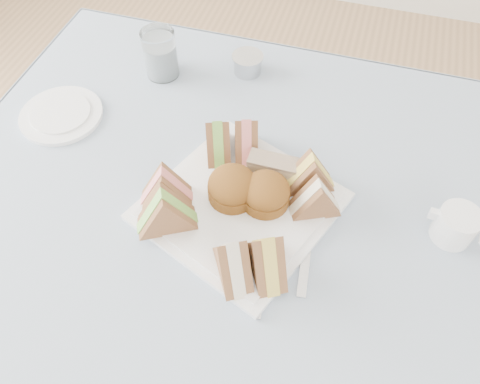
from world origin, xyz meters
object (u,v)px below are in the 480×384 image
(table, at_px, (208,290))
(serving_plate, at_px, (240,206))
(water_glass, at_px, (160,54))
(creamer_jug, at_px, (456,225))

(table, xyz_separation_m, serving_plate, (0.08, 0.01, 0.38))
(serving_plate, bearing_deg, water_glass, 153.52)
(creamer_jug, bearing_deg, serving_plate, -167.18)
(table, height_order, creamer_jug, creamer_jug)
(serving_plate, xyz_separation_m, creamer_jug, (0.37, 0.05, 0.03))
(serving_plate, relative_size, water_glass, 2.78)
(water_glass, relative_size, creamer_jug, 1.54)
(water_glass, bearing_deg, table, -58.52)
(serving_plate, bearing_deg, creamer_jug, 29.52)
(water_glass, xyz_separation_m, creamer_jug, (0.65, -0.26, -0.02))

